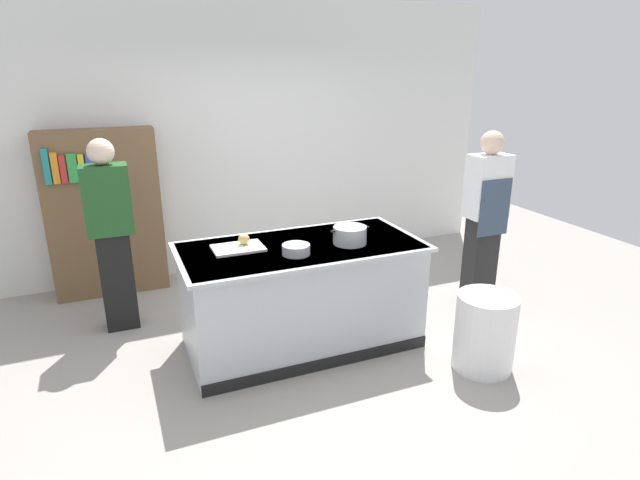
{
  "coord_description": "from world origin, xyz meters",
  "views": [
    {
      "loc": [
        -1.39,
        -3.73,
        2.3
      ],
      "look_at": [
        0.25,
        0.2,
        0.85
      ],
      "focal_mm": 29.19,
      "sensor_mm": 36.0,
      "label": 1
    }
  ],
  "objects_px": {
    "person_guest": "(111,232)",
    "stock_pot": "(350,235)",
    "onion": "(244,239)",
    "trash_bin": "(485,332)",
    "mixing_bowl": "(296,249)",
    "bookshelf": "(105,214)",
    "person_chef": "(485,215)"
  },
  "relations": [
    {
      "from": "person_guest",
      "to": "stock_pot",
      "type": "bearing_deg",
      "value": 40.68
    },
    {
      "from": "onion",
      "to": "trash_bin",
      "type": "relative_size",
      "value": 0.15
    },
    {
      "from": "trash_bin",
      "to": "stock_pot",
      "type": "bearing_deg",
      "value": 135.89
    },
    {
      "from": "mixing_bowl",
      "to": "trash_bin",
      "type": "relative_size",
      "value": 0.35
    },
    {
      "from": "stock_pot",
      "to": "bookshelf",
      "type": "height_order",
      "value": "bookshelf"
    },
    {
      "from": "stock_pot",
      "to": "mixing_bowl",
      "type": "relative_size",
      "value": 1.56
    },
    {
      "from": "person_chef",
      "to": "trash_bin",
      "type": "bearing_deg",
      "value": 138.7
    },
    {
      "from": "onion",
      "to": "person_guest",
      "type": "distance_m",
      "value": 1.25
    },
    {
      "from": "trash_bin",
      "to": "bookshelf",
      "type": "relative_size",
      "value": 0.36
    },
    {
      "from": "mixing_bowl",
      "to": "onion",
      "type": "bearing_deg",
      "value": 134.77
    },
    {
      "from": "trash_bin",
      "to": "bookshelf",
      "type": "bearing_deg",
      "value": 134.54
    },
    {
      "from": "stock_pot",
      "to": "person_guest",
      "type": "height_order",
      "value": "person_guest"
    },
    {
      "from": "mixing_bowl",
      "to": "person_guest",
      "type": "bearing_deg",
      "value": 139.55
    },
    {
      "from": "bookshelf",
      "to": "trash_bin",
      "type": "bearing_deg",
      "value": -45.46
    },
    {
      "from": "onion",
      "to": "mixing_bowl",
      "type": "relative_size",
      "value": 0.42
    },
    {
      "from": "onion",
      "to": "person_chef",
      "type": "distance_m",
      "value": 2.36
    },
    {
      "from": "onion",
      "to": "trash_bin",
      "type": "xyz_separation_m",
      "value": [
        1.63,
        -1.04,
        -0.66
      ]
    },
    {
      "from": "stock_pot",
      "to": "person_guest",
      "type": "xyz_separation_m",
      "value": [
        -1.8,
        1.04,
        -0.06
      ]
    },
    {
      "from": "onion",
      "to": "trash_bin",
      "type": "height_order",
      "value": "onion"
    },
    {
      "from": "onion",
      "to": "mixing_bowl",
      "type": "height_order",
      "value": "onion"
    },
    {
      "from": "stock_pot",
      "to": "person_guest",
      "type": "relative_size",
      "value": 0.2
    },
    {
      "from": "onion",
      "to": "person_guest",
      "type": "bearing_deg",
      "value": 141.31
    },
    {
      "from": "stock_pot",
      "to": "person_chef",
      "type": "height_order",
      "value": "person_chef"
    },
    {
      "from": "onion",
      "to": "person_chef",
      "type": "relative_size",
      "value": 0.05
    },
    {
      "from": "mixing_bowl",
      "to": "person_guest",
      "type": "distance_m",
      "value": 1.71
    },
    {
      "from": "onion",
      "to": "bookshelf",
      "type": "height_order",
      "value": "bookshelf"
    },
    {
      "from": "stock_pot",
      "to": "mixing_bowl",
      "type": "distance_m",
      "value": 0.5
    },
    {
      "from": "onion",
      "to": "trash_bin",
      "type": "distance_m",
      "value": 2.04
    },
    {
      "from": "stock_pot",
      "to": "mixing_bowl",
      "type": "bearing_deg",
      "value": -171.64
    },
    {
      "from": "trash_bin",
      "to": "bookshelf",
      "type": "distance_m",
      "value": 3.81
    },
    {
      "from": "mixing_bowl",
      "to": "stock_pot",
      "type": "bearing_deg",
      "value": 8.36
    },
    {
      "from": "trash_bin",
      "to": "person_guest",
      "type": "relative_size",
      "value": 0.36
    }
  ]
}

